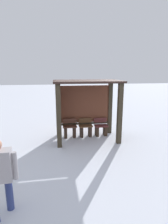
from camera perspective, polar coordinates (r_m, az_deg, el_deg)
name	(u,v)px	position (r m, az deg, el deg)	size (l,w,h in m)	color
ground_plane	(87,139)	(7.44, 0.94, -8.49)	(60.00, 60.00, 0.00)	silver
bus_shelter	(84,100)	(7.20, -0.14, 3.87)	(2.56, 1.53, 2.36)	#362E21
bench_left_inside	(70,130)	(7.55, -4.48, -5.68)	(0.56, 0.35, 0.77)	#522F23
bench_center_inside	(86,129)	(7.63, 0.51, -5.45)	(0.56, 0.34, 0.76)	brown
bench_right_inside	(101,129)	(7.77, 5.36, -5.25)	(0.56, 0.36, 0.74)	#572626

